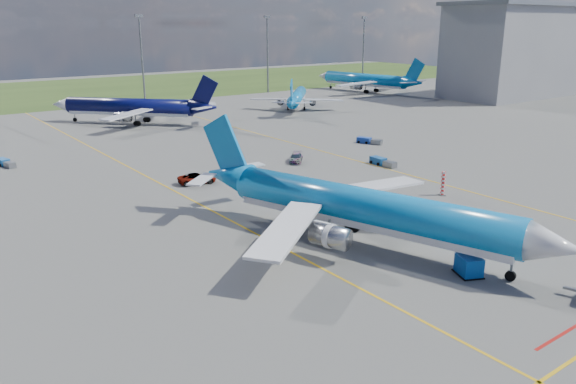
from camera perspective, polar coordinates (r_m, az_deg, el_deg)
ground at (r=49.28m, az=3.57°, el=-7.81°), size 400.00×400.00×0.00m
taxiway_lines at (r=71.38m, az=-10.75°, el=-0.19°), size 60.25×160.00×0.02m
floodlight_masts at (r=149.53m, az=-21.89°, el=12.57°), size 202.20×0.50×22.70m
terminal_building at (r=176.45m, az=21.78°, el=13.22°), size 42.00×22.00×26.00m
warning_post at (r=71.88m, az=15.47°, el=0.85°), size 0.50×0.50×3.00m
bg_jet_n at (r=125.01m, az=-15.67°, el=6.73°), size 48.16×48.62×10.18m
bg_jet_ne at (r=141.61m, az=0.93°, el=8.46°), size 39.67×40.13×8.40m
bg_jet_ene at (r=178.58m, az=7.74°, el=10.04°), size 37.19×45.37×10.76m
main_airliner at (r=54.86m, az=7.76°, el=-5.30°), size 42.06×48.37×10.70m
uld_container at (r=50.18m, az=17.90°, el=-7.12°), size 2.41×2.61×1.68m
service_car_b at (r=75.53m, az=-9.22°, el=1.38°), size 5.40×3.27×1.40m
service_car_c at (r=86.23m, az=0.82°, el=3.48°), size 4.40×4.57×1.31m
baggage_tug_w at (r=85.52m, az=9.54°, el=3.03°), size 1.42×4.74×1.06m
baggage_tug_c at (r=93.94m, az=-26.81°, el=2.66°), size 2.19×4.66×1.01m
baggage_tug_e at (r=100.89m, az=8.17°, el=5.17°), size 2.90×4.62×1.01m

